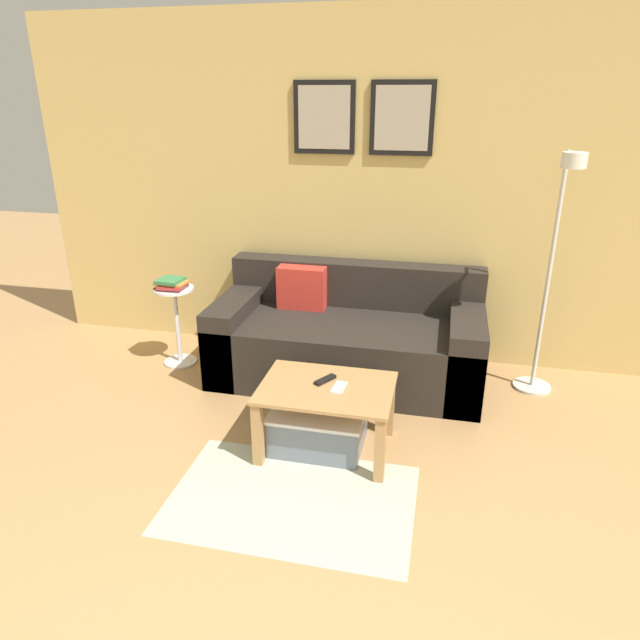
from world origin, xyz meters
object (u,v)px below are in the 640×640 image
object	(u,v)px
couch	(347,339)
floor_lamp	(553,268)
cell_phone	(339,387)
book_stack	(171,284)
storage_bin	(319,427)
coffee_table	(327,400)
remote_control	(325,380)
side_table	(177,319)

from	to	relation	value
couch	floor_lamp	distance (m)	1.48
cell_phone	book_stack	bearing A→B (deg)	153.93
floor_lamp	storage_bin	bearing A→B (deg)	-144.67
coffee_table	remote_control	distance (m)	0.12
floor_lamp	side_table	xyz separation A→B (m)	(-2.65, -0.09, -0.56)
coffee_table	side_table	world-z (taller)	side_table
couch	remote_control	distance (m)	0.93
side_table	remote_control	distance (m)	1.58
couch	coffee_table	bearing A→B (deg)	-86.89
side_table	book_stack	distance (m)	0.29
couch	side_table	world-z (taller)	couch
couch	coffee_table	world-z (taller)	couch
storage_bin	side_table	size ratio (longest dim) A/B	0.89
couch	storage_bin	bearing A→B (deg)	-89.82
couch	remote_control	size ratio (longest dim) A/B	12.81
storage_bin	remote_control	size ratio (longest dim) A/B	3.67
book_stack	cell_phone	size ratio (longest dim) A/B	1.69
cell_phone	coffee_table	bearing A→B (deg)	-175.70
side_table	floor_lamp	bearing A→B (deg)	1.84
floor_lamp	book_stack	world-z (taller)	floor_lamp
couch	book_stack	world-z (taller)	couch
coffee_table	floor_lamp	xyz separation A→B (m)	(1.29, 0.97, 0.59)
floor_lamp	book_stack	xyz separation A→B (m)	(-2.66, -0.10, -0.27)
couch	side_table	xyz separation A→B (m)	(-1.31, -0.09, 0.08)
coffee_table	cell_phone	bearing A→B (deg)	-0.71
couch	storage_bin	size ratio (longest dim) A/B	3.49
remote_control	floor_lamp	bearing A→B (deg)	66.78
storage_bin	remote_control	distance (m)	0.30
side_table	cell_phone	size ratio (longest dim) A/B	4.41
couch	coffee_table	distance (m)	0.98
side_table	remote_control	xyz separation A→B (m)	(1.34, -0.82, 0.06)
remote_control	cell_phone	bearing A→B (deg)	-0.88
coffee_table	remote_control	world-z (taller)	remote_control
couch	side_table	bearing A→B (deg)	-176.04
cell_phone	floor_lamp	bearing A→B (deg)	43.61
storage_bin	side_table	distance (m)	1.59
couch	cell_phone	bearing A→B (deg)	-82.66
storage_bin	cell_phone	distance (m)	0.32
coffee_table	book_stack	world-z (taller)	book_stack
coffee_table	book_stack	bearing A→B (deg)	147.62
coffee_table	remote_control	bearing A→B (deg)	109.76
book_stack	remote_control	distance (m)	1.59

